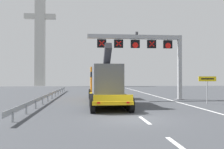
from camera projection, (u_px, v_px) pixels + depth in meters
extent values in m
plane|color=#424449|center=(134.00, 119.00, 14.78)|extent=(112.00, 112.00, 0.00)
cube|color=silver|center=(179.00, 146.00, 8.86)|extent=(0.20, 2.60, 0.01)
cube|color=silver|center=(145.00, 120.00, 14.23)|extent=(0.20, 2.60, 0.01)
cube|color=silver|center=(129.00, 109.00, 19.59)|extent=(0.20, 2.60, 0.01)
cube|color=silver|center=(120.00, 102.00, 24.96)|extent=(0.20, 2.60, 0.01)
cube|color=silver|center=(114.00, 98.00, 30.32)|extent=(0.20, 2.60, 0.01)
cube|color=silver|center=(110.00, 95.00, 35.69)|extent=(0.20, 2.60, 0.01)
cube|color=silver|center=(107.00, 92.00, 41.06)|extent=(0.20, 2.60, 0.01)
cube|color=silver|center=(105.00, 91.00, 46.42)|extent=(0.20, 2.60, 0.01)
cube|color=silver|center=(103.00, 89.00, 51.79)|extent=(0.20, 2.60, 0.01)
cube|color=silver|center=(102.00, 88.00, 57.16)|extent=(0.20, 2.60, 0.01)
cube|color=silver|center=(169.00, 100.00, 27.33)|extent=(0.20, 63.00, 0.01)
cube|color=#9EA0A5|center=(180.00, 68.00, 27.44)|extent=(0.40, 0.40, 7.15)
cube|color=slate|center=(180.00, 99.00, 27.40)|extent=(0.90, 0.90, 0.08)
cube|color=#9EA0A5|center=(135.00, 37.00, 26.99)|extent=(10.40, 0.44, 0.44)
cube|color=#4C4C51|center=(137.00, 33.00, 27.01)|extent=(0.28, 0.40, 0.28)
cube|color=black|center=(168.00, 44.00, 27.34)|extent=(0.98, 0.24, 0.89)
cube|color=#9EA0A5|center=(168.00, 40.00, 27.35)|extent=(0.08, 0.08, 0.16)
cone|color=red|center=(168.00, 46.00, 27.21)|extent=(0.63, 0.02, 0.63)
cube|color=black|center=(152.00, 44.00, 27.16)|extent=(0.98, 0.24, 0.89)
cube|color=#9EA0A5|center=(152.00, 40.00, 27.17)|extent=(0.08, 0.08, 0.16)
cube|color=red|center=(152.00, 44.00, 27.03)|extent=(0.60, 0.02, 0.60)
cube|color=red|center=(152.00, 44.00, 27.03)|extent=(0.60, 0.02, 0.60)
cube|color=black|center=(135.00, 44.00, 26.98)|extent=(0.98, 0.24, 0.89)
cube|color=#9EA0A5|center=(135.00, 39.00, 26.99)|extent=(0.08, 0.08, 0.16)
cone|color=red|center=(135.00, 45.00, 26.85)|extent=(0.63, 0.02, 0.63)
cube|color=black|center=(119.00, 44.00, 26.80)|extent=(0.98, 0.24, 0.89)
cube|color=#9EA0A5|center=(119.00, 39.00, 26.81)|extent=(0.08, 0.08, 0.16)
cube|color=red|center=(119.00, 44.00, 26.67)|extent=(0.60, 0.02, 0.60)
cube|color=red|center=(119.00, 44.00, 26.67)|extent=(0.60, 0.02, 0.60)
cube|color=black|center=(102.00, 43.00, 26.62)|extent=(0.98, 0.24, 0.89)
cube|color=#9EA0A5|center=(102.00, 39.00, 26.63)|extent=(0.08, 0.08, 0.16)
cube|color=red|center=(102.00, 43.00, 26.49)|extent=(0.60, 0.02, 0.60)
cube|color=red|center=(102.00, 43.00, 26.49)|extent=(0.60, 0.02, 0.60)
cube|color=yellow|center=(107.00, 97.00, 21.67)|extent=(2.89, 10.42, 0.24)
cube|color=yellow|center=(113.00, 98.00, 16.43)|extent=(2.66, 0.10, 0.44)
cylinder|color=black|center=(93.00, 105.00, 17.05)|extent=(0.33, 1.10, 1.10)
cylinder|color=black|center=(131.00, 105.00, 17.34)|extent=(0.33, 1.10, 1.10)
cylinder|color=black|center=(92.00, 104.00, 18.10)|extent=(0.33, 1.10, 1.10)
cylinder|color=black|center=(129.00, 103.00, 18.39)|extent=(0.33, 1.10, 1.10)
cylinder|color=black|center=(92.00, 102.00, 19.14)|extent=(0.33, 1.10, 1.10)
cylinder|color=black|center=(126.00, 102.00, 19.43)|extent=(0.33, 1.10, 1.10)
cylinder|color=black|center=(92.00, 101.00, 20.19)|extent=(0.33, 1.10, 1.10)
cylinder|color=black|center=(124.00, 101.00, 20.47)|extent=(0.33, 1.10, 1.10)
cylinder|color=black|center=(91.00, 100.00, 21.23)|extent=(0.33, 1.10, 1.10)
cylinder|color=black|center=(122.00, 100.00, 21.52)|extent=(0.33, 1.10, 1.10)
cube|color=orange|center=(101.00, 81.00, 28.75)|extent=(2.60, 3.22, 3.10)
cube|color=black|center=(101.00, 75.00, 28.76)|extent=(2.63, 3.24, 0.60)
cylinder|color=black|center=(90.00, 94.00, 29.47)|extent=(0.35, 1.10, 1.10)
cylinder|color=black|center=(112.00, 93.00, 29.74)|extent=(0.35, 1.10, 1.10)
cylinder|color=black|center=(91.00, 95.00, 27.48)|extent=(0.35, 1.10, 1.10)
cylinder|color=black|center=(114.00, 95.00, 27.76)|extent=(0.35, 1.10, 1.10)
cube|color=#565B66|center=(106.00, 80.00, 22.09)|extent=(2.43, 5.74, 2.70)
cube|color=#2D2D33|center=(107.00, 58.00, 21.26)|extent=(0.58, 2.95, 2.29)
cube|color=red|center=(99.00, 103.00, 16.28)|extent=(0.20, 0.06, 0.12)
cube|color=red|center=(128.00, 102.00, 16.49)|extent=(0.20, 0.06, 0.12)
cylinder|color=#9EA0A5|center=(207.00, 90.00, 23.09)|extent=(0.10, 0.10, 2.57)
cube|color=yellow|center=(207.00, 79.00, 23.04)|extent=(1.71, 0.06, 0.46)
cube|color=black|center=(208.00, 79.00, 23.01)|extent=(1.23, 0.01, 0.12)
cube|color=#999EA3|center=(51.00, 94.00, 28.66)|extent=(0.04, 33.25, 0.32)
cube|color=#999EA3|center=(13.00, 117.00, 13.62)|extent=(0.10, 0.10, 0.60)
cube|color=#999EA3|center=(26.00, 110.00, 16.63)|extent=(0.10, 0.10, 0.60)
cube|color=#999EA3|center=(36.00, 105.00, 19.64)|extent=(0.10, 0.10, 0.60)
cube|color=#999EA3|center=(43.00, 101.00, 22.65)|extent=(0.10, 0.10, 0.60)
cube|color=#999EA3|center=(48.00, 98.00, 25.65)|extent=(0.10, 0.10, 0.60)
cube|color=#999EA3|center=(52.00, 96.00, 28.66)|extent=(0.10, 0.10, 0.60)
cube|color=#999EA3|center=(55.00, 94.00, 31.67)|extent=(0.10, 0.10, 0.60)
cube|color=#999EA3|center=(58.00, 93.00, 34.68)|extent=(0.10, 0.10, 0.60)
cube|color=#999EA3|center=(61.00, 92.00, 37.68)|extent=(0.10, 0.10, 0.60)
cube|color=#999EA3|center=(63.00, 91.00, 40.69)|extent=(0.10, 0.10, 0.60)
cube|color=#999EA3|center=(64.00, 90.00, 43.70)|extent=(0.10, 0.10, 0.60)
cube|color=#B7B7B2|center=(40.00, 30.00, 72.82)|extent=(2.80, 2.00, 33.00)
cube|color=#B7B7B2|center=(40.00, 16.00, 72.87)|extent=(9.00, 1.60, 1.40)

